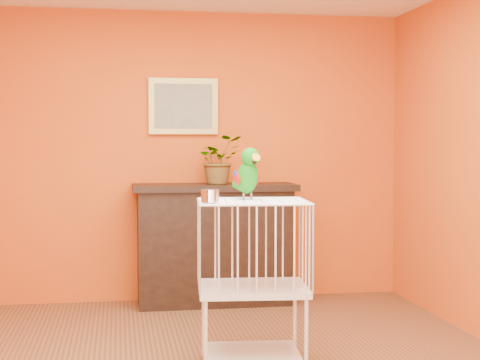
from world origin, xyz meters
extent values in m
plane|color=#D25613|center=(0.00, 2.25, 1.30)|extent=(4.00, 0.00, 4.00)
plane|color=#D25613|center=(0.00, -2.25, 1.30)|extent=(4.00, 0.00, 4.00)
cube|color=black|center=(0.25, 2.01, 0.50)|extent=(1.34, 0.45, 1.00)
cube|color=black|center=(0.25, 2.01, 1.03)|extent=(1.43, 0.51, 0.06)
cube|color=black|center=(0.25, 1.80, 0.50)|extent=(0.94, 0.02, 0.50)
cube|color=#551C18|center=(-0.03, 1.95, 0.39)|extent=(0.06, 0.20, 0.31)
cube|color=#354F27|center=(0.06, 1.95, 0.39)|extent=(0.06, 0.20, 0.31)
cube|color=#551C18|center=(0.16, 1.95, 0.39)|extent=(0.06, 0.20, 0.31)
cube|color=#354F27|center=(0.27, 1.95, 0.39)|extent=(0.06, 0.20, 0.31)
cube|color=#551C18|center=(0.39, 1.95, 0.39)|extent=(0.06, 0.20, 0.31)
imported|color=#26722D|center=(0.29, 2.05, 1.23)|extent=(0.50, 0.53, 0.33)
cube|color=#B79C41|center=(0.00, 2.22, 1.75)|extent=(0.62, 0.03, 0.50)
cube|color=gray|center=(0.00, 2.21, 1.75)|extent=(0.52, 0.01, 0.40)
cube|color=white|center=(0.26, 0.19, 0.08)|extent=(0.62, 0.50, 0.02)
cube|color=white|center=(0.26, 0.19, 0.50)|extent=(0.73, 0.59, 0.04)
cube|color=white|center=(0.26, 0.19, 1.05)|extent=(0.73, 0.59, 0.01)
cylinder|color=white|center=(-0.07, -0.02, 0.24)|extent=(0.03, 0.03, 0.47)
cylinder|color=white|center=(0.55, -0.07, 0.24)|extent=(0.03, 0.03, 0.47)
cylinder|color=white|center=(-0.03, 0.46, 0.24)|extent=(0.03, 0.03, 0.47)
cylinder|color=white|center=(0.59, 0.40, 0.24)|extent=(0.03, 0.03, 0.47)
cylinder|color=silver|center=(-0.03, 0.05, 1.10)|extent=(0.11, 0.11, 0.08)
cylinder|color=#59544C|center=(0.21, 0.25, 1.08)|extent=(0.02, 0.02, 0.05)
cylinder|color=#59544C|center=(0.26, 0.27, 1.08)|extent=(0.02, 0.02, 0.05)
ellipsoid|color=#13890C|center=(0.24, 0.26, 1.21)|extent=(0.18, 0.22, 0.24)
ellipsoid|color=#13890C|center=(0.25, 0.23, 1.34)|extent=(0.15, 0.15, 0.12)
cone|color=orange|center=(0.27, 0.17, 1.32)|extent=(0.08, 0.09, 0.08)
cone|color=black|center=(0.26, 0.18, 1.30)|extent=(0.04, 0.04, 0.03)
sphere|color=black|center=(0.22, 0.19, 1.35)|extent=(0.02, 0.02, 0.02)
sphere|color=black|center=(0.29, 0.22, 1.35)|extent=(0.02, 0.02, 0.02)
ellipsoid|color=#A50C0C|center=(0.17, 0.25, 1.20)|extent=(0.05, 0.08, 0.08)
ellipsoid|color=navy|center=(0.30, 0.29, 1.20)|extent=(0.05, 0.08, 0.08)
cone|color=#13890C|center=(0.22, 0.34, 1.13)|extent=(0.12, 0.18, 0.13)
camera|label=1|loc=(-0.58, -4.38, 1.43)|focal=55.00mm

